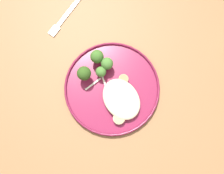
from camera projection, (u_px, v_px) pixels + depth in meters
ground at (110, 112)px, 1.46m from camera, size 6.00×6.00×0.00m
wooden_dining_table at (109, 91)px, 0.81m from camera, size 1.40×1.00×0.74m
dinner_plate at (112, 88)px, 0.73m from camera, size 0.29×0.29×0.02m
noodle_bed at (121, 99)px, 0.70m from camera, size 0.13×0.10×0.03m
seared_scallop_on_noodles at (123, 79)px, 0.72m from camera, size 0.03×0.03×0.01m
seared_scallop_tiny_bay at (120, 100)px, 0.70m from camera, size 0.03×0.03×0.02m
seared_scallop_front_small at (121, 108)px, 0.70m from camera, size 0.03×0.03×0.01m
seared_scallop_center_golden at (133, 100)px, 0.70m from camera, size 0.03×0.03×0.02m
seared_scallop_right_edge at (129, 93)px, 0.71m from camera, size 0.03×0.03×0.02m
seared_scallop_rear_pale at (119, 118)px, 0.69m from camera, size 0.04×0.04×0.01m
broccoli_floret_near_rim at (97, 57)px, 0.71m from camera, size 0.04×0.04×0.06m
broccoli_floret_center_pile at (100, 72)px, 0.71m from camera, size 0.03×0.03×0.04m
broccoli_floret_front_edge at (84, 74)px, 0.69m from camera, size 0.04×0.04×0.06m
broccoli_floret_rear_charred at (107, 64)px, 0.71m from camera, size 0.04×0.04×0.05m
onion_sliver_long_sliver at (104, 81)px, 0.72m from camera, size 0.04×0.01×0.00m
onion_sliver_curled_piece at (93, 84)px, 0.72m from camera, size 0.01×0.06×0.00m
dinner_fork at (66, 15)px, 0.78m from camera, size 0.09×0.18×0.00m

